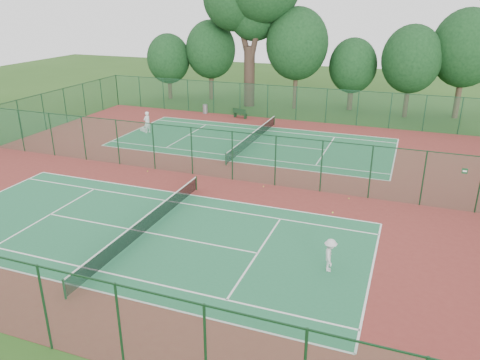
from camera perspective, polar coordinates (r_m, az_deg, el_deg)
name	(u,v)px	position (r m, az deg, el deg)	size (l,w,h in m)	color
ground	(212,177)	(33.21, -3.40, 0.39)	(120.00, 120.00, 0.00)	#274E18
red_pad	(212,177)	(33.21, -3.40, 0.40)	(40.00, 36.00, 0.01)	maroon
court_near	(146,232)	(25.96, -11.44, -6.26)	(23.77, 10.97, 0.01)	#226B43
court_far	(253,142)	(41.15, 1.64, 4.62)	(23.77, 10.97, 0.01)	#21693F
fence_north	(282,102)	(49.07, 5.12, 9.40)	(40.00, 0.09, 3.50)	#18492C
fence_south	(10,299)	(19.21, -26.19, -12.86)	(40.00, 0.09, 3.50)	#18482F
fence_divider	(212,153)	(32.62, -3.47, 3.28)	(40.00, 0.09, 3.50)	#194D32
tennis_net_near	(145,223)	(25.72, -11.53, -5.21)	(0.10, 12.90, 0.97)	#153C1C
tennis_net_far	(253,136)	(41.00, 1.65, 5.33)	(0.10, 12.90, 0.97)	#14371D
player_near	(330,255)	(22.13, 10.91, -8.98)	(1.04, 0.60, 1.61)	silver
player_far	(147,122)	(44.70, -11.26, 6.92)	(0.73, 0.48, 2.02)	white
trash_bin	(205,109)	(51.84, -4.27, 8.63)	(0.54, 0.54, 0.97)	gray
bench	(240,113)	(49.59, -0.02, 8.15)	(1.70, 0.87, 1.01)	black
kit_bag	(144,130)	(45.52, -11.63, 6.02)	(0.81, 0.30, 0.30)	silver
stray_ball_a	(263,186)	(31.39, 2.88, -0.78)	(0.08, 0.08, 0.08)	#DAE735
stray_ball_b	(349,198)	(30.28, 13.14, -2.20)	(0.07, 0.07, 0.07)	#C6EA36
stray_ball_c	(148,171)	(34.73, -11.21, 1.05)	(0.08, 0.08, 0.08)	gold
evergreen_row	(300,107)	(55.24, 7.34, 8.79)	(39.00, 5.00, 12.00)	black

